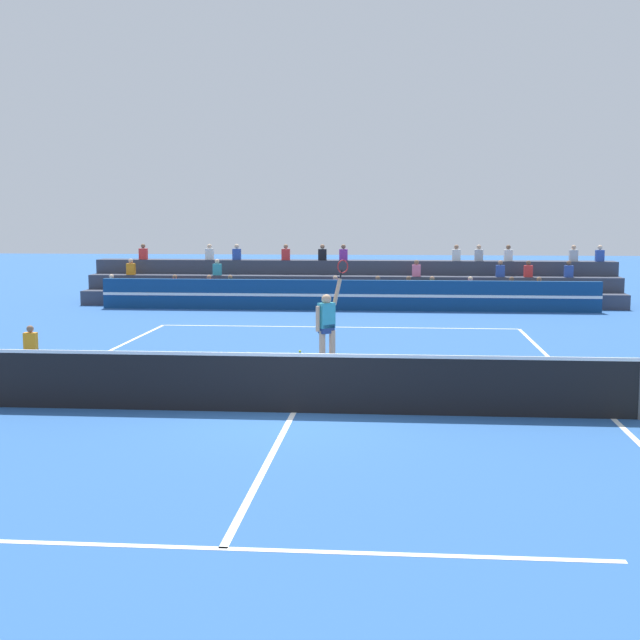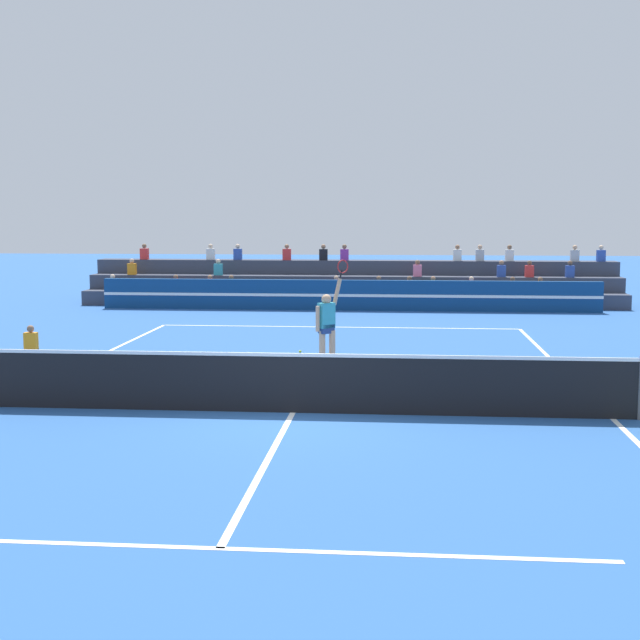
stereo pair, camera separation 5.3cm
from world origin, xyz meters
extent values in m
plane|color=#285699|center=(0.00, 0.00, 0.00)|extent=(120.00, 120.00, 0.00)
cube|color=white|center=(0.00, 11.90, 0.00)|extent=(11.00, 0.10, 0.01)
cube|color=white|center=(5.50, 0.00, 0.00)|extent=(0.10, 23.80, 0.01)
cube|color=white|center=(0.00, -6.43, 0.00)|extent=(8.25, 0.10, 0.01)
cube|color=white|center=(0.00, 6.43, 0.00)|extent=(8.25, 0.10, 0.01)
cube|color=white|center=(0.00, 0.00, 0.00)|extent=(0.10, 12.85, 0.01)
cube|color=black|center=(0.00, 0.00, 0.50)|extent=(11.90, 0.02, 1.00)
cube|color=white|center=(0.00, 0.00, 1.03)|extent=(11.90, 0.04, 0.06)
cube|color=navy|center=(0.00, 16.72, 0.55)|extent=(18.00, 0.24, 1.10)
cube|color=white|center=(0.00, 16.59, 0.55)|extent=(18.00, 0.02, 0.10)
cube|color=#383D4C|center=(0.00, 18.00, 0.28)|extent=(20.41, 0.95, 0.55)
cube|color=teal|center=(-4.48, 17.83, 0.77)|extent=(0.32, 0.22, 0.44)
sphere|color=brown|center=(-4.48, 17.83, 1.09)|extent=(0.18, 0.18, 0.18)
cube|color=red|center=(-6.60, 17.83, 0.77)|extent=(0.32, 0.22, 0.44)
sphere|color=brown|center=(-6.60, 17.83, 1.09)|extent=(0.18, 0.18, 0.18)
cube|color=black|center=(-9.07, 17.83, 0.77)|extent=(0.32, 0.22, 0.44)
sphere|color=beige|center=(-9.07, 17.83, 1.09)|extent=(0.18, 0.18, 0.18)
cube|color=#338C4C|center=(3.09, 17.83, 0.77)|extent=(0.32, 0.22, 0.44)
sphere|color=#9E7051|center=(3.09, 17.83, 1.09)|extent=(0.18, 0.18, 0.18)
cube|color=purple|center=(-0.50, 17.83, 0.77)|extent=(0.32, 0.22, 0.44)
sphere|color=tan|center=(-0.50, 17.83, 1.09)|extent=(0.18, 0.18, 0.18)
cube|color=#B2B2B7|center=(2.22, 17.83, 0.77)|extent=(0.32, 0.22, 0.44)
sphere|color=brown|center=(2.22, 17.83, 1.09)|extent=(0.18, 0.18, 0.18)
cube|color=#2D4CA5|center=(1.08, 17.83, 0.77)|extent=(0.32, 0.22, 0.44)
sphere|color=brown|center=(1.08, 17.83, 1.09)|extent=(0.18, 0.18, 0.18)
cube|color=purple|center=(4.49, 17.83, 0.77)|extent=(0.32, 0.22, 0.44)
sphere|color=beige|center=(4.49, 17.83, 1.09)|extent=(0.18, 0.18, 0.18)
cube|color=orange|center=(6.98, 17.83, 0.77)|extent=(0.32, 0.22, 0.44)
sphere|color=brown|center=(6.98, 17.83, 1.09)|extent=(0.18, 0.18, 0.18)
cube|color=red|center=(-5.29, 17.83, 0.77)|extent=(0.32, 0.22, 0.44)
sphere|color=#9E7051|center=(-5.29, 17.83, 1.09)|extent=(0.18, 0.18, 0.18)
cube|color=#B2B2B7|center=(5.99, 17.83, 0.77)|extent=(0.32, 0.22, 0.44)
sphere|color=brown|center=(5.99, 17.83, 1.09)|extent=(0.18, 0.18, 0.18)
cube|color=#383D4C|center=(0.00, 18.95, 0.55)|extent=(20.41, 0.95, 1.10)
cube|color=pink|center=(2.53, 18.78, 1.32)|extent=(0.32, 0.22, 0.44)
sphere|color=brown|center=(2.53, 18.78, 1.64)|extent=(0.18, 0.18, 0.18)
cube|color=#2D4CA5|center=(8.21, 18.78, 1.32)|extent=(0.32, 0.22, 0.44)
sphere|color=brown|center=(8.21, 18.78, 1.64)|extent=(0.18, 0.18, 0.18)
cube|color=orange|center=(-8.59, 18.78, 1.32)|extent=(0.32, 0.22, 0.44)
sphere|color=tan|center=(-8.59, 18.78, 1.64)|extent=(0.18, 0.18, 0.18)
cube|color=#2D4CA5|center=(5.68, 18.78, 1.32)|extent=(0.32, 0.22, 0.44)
sphere|color=#9E7051|center=(5.68, 18.78, 1.64)|extent=(0.18, 0.18, 0.18)
cube|color=teal|center=(-5.16, 18.78, 1.32)|extent=(0.32, 0.22, 0.44)
sphere|color=beige|center=(-5.16, 18.78, 1.64)|extent=(0.18, 0.18, 0.18)
cube|color=red|center=(6.72, 18.78, 1.32)|extent=(0.32, 0.22, 0.44)
sphere|color=brown|center=(6.72, 18.78, 1.64)|extent=(0.18, 0.18, 0.18)
cube|color=#383D4C|center=(0.00, 19.90, 0.83)|extent=(20.41, 0.95, 1.65)
cube|color=#2D4CA5|center=(-4.56, 19.73, 1.87)|extent=(0.32, 0.22, 0.44)
sphere|color=beige|center=(-4.56, 19.73, 2.19)|extent=(0.18, 0.18, 0.18)
cube|color=#B2B2B7|center=(4.95, 19.73, 1.87)|extent=(0.32, 0.22, 0.44)
sphere|color=tan|center=(4.95, 19.73, 2.19)|extent=(0.18, 0.18, 0.18)
cube|color=silver|center=(6.08, 19.73, 1.87)|extent=(0.32, 0.22, 0.44)
sphere|color=brown|center=(6.08, 19.73, 2.19)|extent=(0.18, 0.18, 0.18)
cube|color=#2D4CA5|center=(9.54, 19.73, 1.87)|extent=(0.32, 0.22, 0.44)
sphere|color=beige|center=(9.54, 19.73, 2.19)|extent=(0.18, 0.18, 0.18)
cube|color=silver|center=(-5.66, 19.73, 1.87)|extent=(0.32, 0.22, 0.44)
sphere|color=beige|center=(-5.66, 19.73, 2.19)|extent=(0.18, 0.18, 0.18)
cube|color=black|center=(-1.15, 19.73, 1.87)|extent=(0.32, 0.22, 0.44)
sphere|color=#9E7051|center=(-1.15, 19.73, 2.19)|extent=(0.18, 0.18, 0.18)
cube|color=#B2B2B7|center=(8.56, 19.73, 1.87)|extent=(0.32, 0.22, 0.44)
sphere|color=tan|center=(8.56, 19.73, 2.19)|extent=(0.18, 0.18, 0.18)
cube|color=red|center=(-8.36, 19.73, 1.87)|extent=(0.32, 0.22, 0.44)
sphere|color=brown|center=(-8.36, 19.73, 2.19)|extent=(0.18, 0.18, 0.18)
cube|color=red|center=(-2.60, 19.73, 1.87)|extent=(0.32, 0.22, 0.44)
sphere|color=#9E7051|center=(-2.60, 19.73, 2.19)|extent=(0.18, 0.18, 0.18)
cube|color=purple|center=(-0.31, 19.73, 1.87)|extent=(0.32, 0.22, 0.44)
sphere|color=brown|center=(-0.31, 19.73, 2.19)|extent=(0.18, 0.18, 0.18)
cube|color=silver|center=(4.08, 19.73, 1.87)|extent=(0.32, 0.22, 0.44)
sphere|color=#9E7051|center=(4.08, 19.73, 2.19)|extent=(0.18, 0.18, 0.18)
cube|color=black|center=(-6.89, 5.04, 0.06)|extent=(0.28, 0.36, 0.12)
cube|color=black|center=(-6.89, 5.04, 0.18)|extent=(0.28, 0.24, 0.18)
cube|color=orange|center=(-6.89, 5.04, 0.47)|extent=(0.30, 0.18, 0.40)
sphere|color=brown|center=(-6.89, 5.04, 0.76)|extent=(0.17, 0.17, 0.17)
cylinder|color=tan|center=(0.15, 4.22, 0.45)|extent=(0.14, 0.14, 0.90)
cylinder|color=tan|center=(0.37, 4.31, 0.45)|extent=(0.14, 0.14, 0.90)
cube|color=navy|center=(0.24, 4.27, 0.94)|extent=(0.37, 0.36, 0.20)
cube|color=teal|center=(0.24, 4.27, 1.24)|extent=(0.40, 0.39, 0.56)
sphere|color=tan|center=(0.24, 4.27, 1.60)|extent=(0.22, 0.22, 0.22)
cube|color=white|center=(0.12, 4.25, 0.04)|extent=(0.26, 0.27, 0.09)
cube|color=white|center=(0.34, 4.34, 0.04)|extent=(0.26, 0.27, 0.09)
cylinder|color=tan|center=(0.06, 4.11, 1.18)|extent=(0.09, 0.09, 0.56)
cylinder|color=tan|center=(0.46, 4.48, 1.75)|extent=(0.25, 0.23, 0.60)
cylinder|color=black|center=(0.54, 4.55, 2.13)|extent=(0.09, 0.08, 0.22)
torus|color=#B21E1E|center=(0.58, 4.58, 2.31)|extent=(0.30, 0.28, 0.38)
sphere|color=#C6DB33|center=(-0.63, 6.76, 0.03)|extent=(0.07, 0.07, 0.07)
camera|label=1|loc=(1.79, -15.26, 3.49)|focal=50.00mm
camera|label=2|loc=(1.84, -15.26, 3.49)|focal=50.00mm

